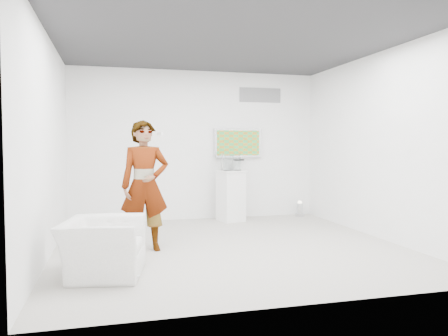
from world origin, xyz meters
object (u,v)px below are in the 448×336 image
Objects in this scene: tv at (238,143)px; person at (145,186)px; armchair at (103,247)px; floor_uplight at (300,209)px; pedestal at (231,196)px.

person is (-2.08, -2.40, -0.62)m from tv.
armchair reaches higher than floor_uplight.
pedestal reaches higher than floor_uplight.
armchair is at bearing -127.26° from tv.
pedestal is (2.40, 3.11, 0.18)m from armchair.
armchair is 3.16× the size of floor_uplight.
armchair is at bearing -140.38° from floor_uplight.
floor_uplight is (3.39, 2.20, -0.77)m from person.
armchair is 5.14m from floor_uplight.
floor_uplight is (1.56, 0.16, -0.35)m from pedestal.
armchair is 0.99× the size of pedestal.
tv is 1.01× the size of armchair.
armchair is 3.93m from pedestal.
person reaches higher than floor_uplight.
floor_uplight is at bearing -8.74° from tv.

